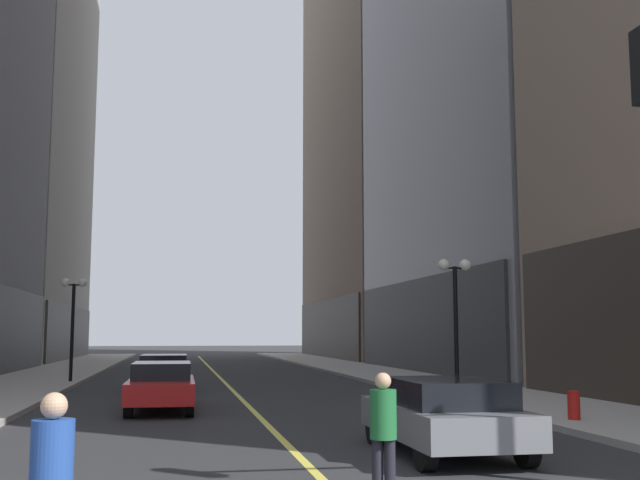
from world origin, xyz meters
TOP-DOWN VIEW (x-y plane):
  - ground_plane at (0.00, 35.00)m, footprint 200.00×200.00m
  - sidewalk_left at (-8.25, 35.00)m, footprint 4.50×78.00m
  - sidewalk_right at (8.25, 35.00)m, footprint 4.50×78.00m
  - lane_centre_stripe at (0.00, 35.00)m, footprint 0.16×70.00m
  - building_right_far at (17.44, 60.00)m, footprint 14.06×26.00m
  - car_grey at (2.52, 8.15)m, footprint 1.93×4.37m
  - car_red at (-2.50, 16.97)m, footprint 1.79×4.58m
  - car_black at (-2.56, 25.10)m, footprint 2.00×4.51m
  - pedestrian_in_green_parka at (0.48, 4.66)m, footprint 0.45×0.45m
  - pedestrian_in_blue_hoodie at (-3.09, 1.60)m, footprint 0.35×0.35m
  - street_lamp_left_far at (-6.40, 28.80)m, footprint 1.06×0.36m
  - street_lamp_right_mid at (6.40, 17.90)m, footprint 1.06×0.36m
  - fire_hydrant_right at (6.90, 11.70)m, footprint 0.28×0.28m

SIDE VIEW (x-z plane):
  - ground_plane at x=0.00m, z-range 0.00..0.00m
  - lane_centre_stripe at x=0.00m, z-range 0.00..0.01m
  - sidewalk_left at x=-8.25m, z-range 0.00..0.15m
  - sidewalk_right at x=8.25m, z-range 0.00..0.15m
  - fire_hydrant_right at x=6.90m, z-range 0.00..0.80m
  - car_red at x=-2.50m, z-range 0.06..1.38m
  - car_grey at x=2.52m, z-range 0.06..1.38m
  - car_black at x=-2.56m, z-range 0.06..1.38m
  - pedestrian_in_green_parka at x=0.48m, z-range 0.13..1.74m
  - pedestrian_in_blue_hoodie at x=-3.09m, z-range 0.13..1.77m
  - street_lamp_left_far at x=-6.40m, z-range 1.04..5.47m
  - street_lamp_right_mid at x=6.40m, z-range 1.04..5.47m
  - building_right_far at x=17.44m, z-range -0.08..56.11m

